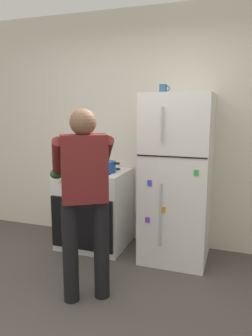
{
  "coord_description": "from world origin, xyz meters",
  "views": [
    {
      "loc": [
        1.05,
        -1.75,
        1.6
      ],
      "look_at": [
        -0.02,
        1.32,
        1.0
      ],
      "focal_mm": 34.73,
      "sensor_mm": 36.0,
      "label": 1
    }
  ],
  "objects_px": {
    "refrigerator": "(177,178)",
    "coffee_mug": "(163,89)",
    "stove_range": "(94,209)",
    "person_cook": "(84,188)",
    "red_pot": "(105,166)",
    "pepper_mill": "(78,159)"
  },
  "relations": [
    {
      "from": "refrigerator",
      "to": "coffee_mug",
      "type": "bearing_deg",
      "value": 164.16
    },
    {
      "from": "refrigerator",
      "to": "stove_range",
      "type": "height_order",
      "value": "refrigerator"
    },
    {
      "from": "stove_range",
      "to": "person_cook",
      "type": "height_order",
      "value": "person_cook"
    },
    {
      "from": "stove_range",
      "to": "person_cook",
      "type": "relative_size",
      "value": 0.56
    },
    {
      "from": "person_cook",
      "to": "refrigerator",
      "type": "bearing_deg",
      "value": 59.97
    },
    {
      "from": "red_pot",
      "to": "coffee_mug",
      "type": "height_order",
      "value": "coffee_mug"
    },
    {
      "from": "pepper_mill",
      "to": "person_cook",
      "type": "bearing_deg",
      "value": -60.46
    },
    {
      "from": "stove_range",
      "to": "coffee_mug",
      "type": "distance_m",
      "value": 1.56
    },
    {
      "from": "coffee_mug",
      "to": "stove_range",
      "type": "bearing_deg",
      "value": -175.59
    },
    {
      "from": "stove_range",
      "to": "refrigerator",
      "type": "bearing_deg",
      "value": 0.6
    },
    {
      "from": "coffee_mug",
      "to": "refrigerator",
      "type": "bearing_deg",
      "value": -15.84
    },
    {
      "from": "refrigerator",
      "to": "pepper_mill",
      "type": "height_order",
      "value": "refrigerator"
    },
    {
      "from": "person_cook",
      "to": "pepper_mill",
      "type": "bearing_deg",
      "value": 119.54
    },
    {
      "from": "person_cook",
      "to": "red_pot",
      "type": "bearing_deg",
      "value": 103.07
    },
    {
      "from": "refrigerator",
      "to": "red_pot",
      "type": "bearing_deg",
      "value": -176.45
    },
    {
      "from": "red_pot",
      "to": "pepper_mill",
      "type": "xyz_separation_m",
      "value": [
        -0.46,
        0.25,
        0.02
      ]
    },
    {
      "from": "coffee_mug",
      "to": "pepper_mill",
      "type": "height_order",
      "value": "coffee_mug"
    },
    {
      "from": "person_cook",
      "to": "coffee_mug",
      "type": "xyz_separation_m",
      "value": [
        0.4,
        1.05,
        0.83
      ]
    },
    {
      "from": "red_pot",
      "to": "coffee_mug",
      "type": "xyz_separation_m",
      "value": [
        0.62,
        0.1,
        0.83
      ]
    },
    {
      "from": "refrigerator",
      "to": "person_cook",
      "type": "height_order",
      "value": "refrigerator"
    },
    {
      "from": "person_cook",
      "to": "red_pot",
      "type": "height_order",
      "value": "person_cook"
    },
    {
      "from": "person_cook",
      "to": "red_pot",
      "type": "xyz_separation_m",
      "value": [
        -0.22,
        0.95,
        0.0
      ]
    }
  ]
}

